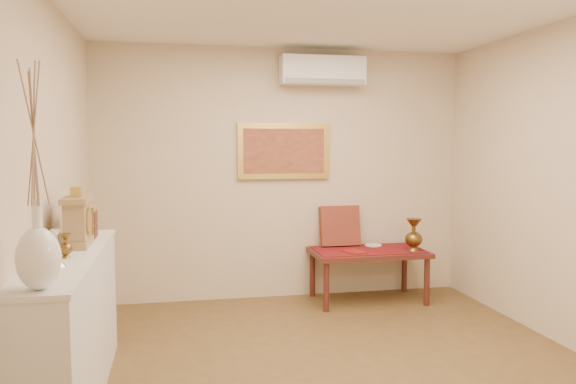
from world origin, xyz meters
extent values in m
plane|color=brown|center=(0.00, 0.00, 0.00)|extent=(4.50, 4.50, 0.00)
cube|color=beige|center=(0.00, 2.25, 1.35)|extent=(4.00, 0.02, 2.70)
cube|color=beige|center=(0.00, -2.25, 1.35)|extent=(4.00, 0.02, 2.70)
cube|color=beige|center=(-2.00, 0.00, 1.35)|extent=(0.02, 4.50, 2.70)
cube|color=maroon|center=(0.85, 1.88, 0.55)|extent=(1.14, 0.59, 0.01)
cylinder|color=white|center=(0.98, 2.07, 0.56)|extent=(0.19, 0.19, 0.01)
cube|color=maroon|center=(0.65, 1.77, 0.56)|extent=(0.25, 0.29, 0.01)
cube|color=#5D121A|center=(0.61, 2.15, 0.78)|extent=(0.44, 0.19, 0.45)
cube|color=silver|center=(-1.82, 0.00, 0.47)|extent=(0.35, 2.00, 0.95)
cube|color=silver|center=(-1.82, 0.00, 0.96)|extent=(0.37, 2.02, 0.03)
cube|color=#A28353|center=(-1.81, 0.28, 1.00)|extent=(0.16, 0.36, 0.05)
cube|color=#A28353|center=(-1.81, 0.28, 1.16)|extent=(0.14, 0.30, 0.25)
cylinder|color=beige|center=(-1.74, 0.28, 1.16)|extent=(0.01, 0.17, 0.17)
cylinder|color=gold|center=(-1.73, 0.28, 1.16)|extent=(0.01, 0.19, 0.19)
cube|color=#A28353|center=(-1.81, 0.28, 1.30)|extent=(0.17, 0.34, 0.04)
cube|color=gold|center=(-1.81, 0.28, 1.35)|extent=(0.06, 0.11, 0.07)
cube|color=#A28353|center=(-1.81, 0.57, 1.09)|extent=(0.15, 0.20, 0.22)
cube|color=#512018|center=(-1.73, 0.57, 1.04)|extent=(0.01, 0.17, 0.09)
cube|color=#512018|center=(-1.73, 0.57, 1.14)|extent=(0.01, 0.17, 0.09)
cube|color=#A28353|center=(-1.81, 0.57, 1.21)|extent=(0.16, 0.21, 0.02)
cube|color=#512018|center=(0.85, 1.88, 0.53)|extent=(1.20, 0.70, 0.05)
cylinder|color=#512018|center=(0.31, 1.59, 0.25)|extent=(0.06, 0.06, 0.50)
cylinder|color=#512018|center=(1.39, 1.59, 0.25)|extent=(0.06, 0.06, 0.50)
cylinder|color=#512018|center=(0.31, 2.17, 0.25)|extent=(0.06, 0.06, 0.50)
cylinder|color=#512018|center=(1.39, 2.17, 0.25)|extent=(0.06, 0.06, 0.50)
cube|color=gold|center=(0.00, 2.23, 1.60)|extent=(1.00, 0.05, 0.60)
cube|color=#A35838|center=(0.00, 2.20, 1.60)|extent=(0.88, 0.01, 0.48)
cube|color=white|center=(0.40, 2.12, 2.45)|extent=(0.90, 0.24, 0.30)
cube|color=gray|center=(0.40, 2.00, 2.33)|extent=(0.86, 0.02, 0.05)
camera|label=1|loc=(-1.15, -3.73, 1.69)|focal=35.00mm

